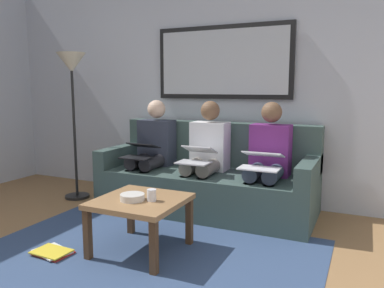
# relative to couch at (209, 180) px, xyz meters

# --- Properties ---
(wall_rear) EXTENTS (6.00, 0.12, 2.60)m
(wall_rear) POSITION_rel_couch_xyz_m (0.00, -0.48, 0.99)
(wall_rear) COLOR #B7BCC6
(wall_rear) RESTS_ON ground_plane
(area_rug) EXTENTS (2.60, 1.80, 0.01)m
(area_rug) POSITION_rel_couch_xyz_m (0.00, 1.27, -0.31)
(area_rug) COLOR #33476B
(area_rug) RESTS_ON ground_plane
(couch) EXTENTS (2.20, 0.90, 0.90)m
(couch) POSITION_rel_couch_xyz_m (0.00, 0.00, 0.00)
(couch) COLOR #384C47
(couch) RESTS_ON ground_plane
(framed_mirror) EXTENTS (1.55, 0.05, 0.80)m
(framed_mirror) POSITION_rel_couch_xyz_m (0.00, -0.39, 1.24)
(framed_mirror) COLOR black
(coffee_table) EXTENTS (0.65, 0.65, 0.43)m
(coffee_table) POSITION_rel_couch_xyz_m (0.07, 1.22, 0.06)
(coffee_table) COLOR olive
(coffee_table) RESTS_ON ground_plane
(cup) EXTENTS (0.07, 0.07, 0.09)m
(cup) POSITION_rel_couch_xyz_m (-0.04, 1.23, 0.16)
(cup) COLOR silver
(cup) RESTS_ON coffee_table
(bowl) EXTENTS (0.19, 0.19, 0.05)m
(bowl) POSITION_rel_couch_xyz_m (0.10, 1.28, 0.14)
(bowl) COLOR beige
(bowl) RESTS_ON coffee_table
(person_left) EXTENTS (0.38, 0.58, 1.14)m
(person_left) POSITION_rel_couch_xyz_m (-0.64, 0.07, 0.30)
(person_left) COLOR #66236B
(person_left) RESTS_ON couch
(laptop_white) EXTENTS (0.36, 0.34, 0.15)m
(laptop_white) POSITION_rel_couch_xyz_m (-0.64, 0.31, 0.31)
(laptop_white) COLOR white
(person_middle) EXTENTS (0.38, 0.58, 1.14)m
(person_middle) POSITION_rel_couch_xyz_m (0.00, 0.07, 0.30)
(person_middle) COLOR silver
(person_middle) RESTS_ON couch
(laptop_silver) EXTENTS (0.31, 0.36, 0.16)m
(laptop_silver) POSITION_rel_couch_xyz_m (0.00, 0.30, 0.31)
(laptop_silver) COLOR silver
(person_right) EXTENTS (0.38, 0.58, 1.14)m
(person_right) POSITION_rel_couch_xyz_m (0.64, 0.07, 0.30)
(person_right) COLOR #2D3342
(person_right) RESTS_ON couch
(laptop_black) EXTENTS (0.30, 0.34, 0.15)m
(laptop_black) POSITION_rel_couch_xyz_m (0.64, 0.31, 0.31)
(laptop_black) COLOR black
(magazine_stack) EXTENTS (0.32, 0.27, 0.03)m
(magazine_stack) POSITION_rel_couch_xyz_m (0.66, 1.56, -0.29)
(magazine_stack) COLOR red
(magazine_stack) RESTS_ON ground_plane
(standing_lamp) EXTENTS (0.32, 0.32, 1.66)m
(standing_lamp) POSITION_rel_couch_xyz_m (1.55, 0.27, 1.06)
(standing_lamp) COLOR black
(standing_lamp) RESTS_ON ground_plane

